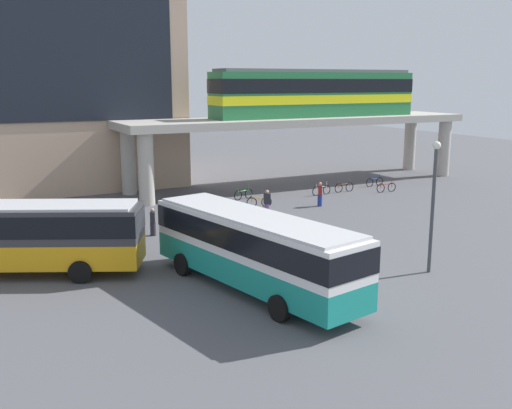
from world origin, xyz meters
The scene contains 15 objects.
ground_plane centered at (0.00, 10.00, 0.00)m, with size 120.00×120.00×0.00m, color #515156.
elevated_platform centered at (12.66, 19.10, 4.79)m, with size 30.24×6.09×5.59m.
train centered at (14.05, 19.10, 7.56)m, with size 18.17×2.96×3.84m.
bus_main centered at (-2.52, -1.78, 1.99)m, with size 4.64×11.32×3.22m.
bus_secondary centered at (-10.91, 4.92, 1.99)m, with size 11.03×7.14×3.22m.
bicycle_green centered at (5.61, 15.55, 0.36)m, with size 1.74×0.54×1.04m.
bicycle_silver centered at (11.59, 14.26, 0.36)m, with size 1.78×0.27×1.04m.
bicycle_orange centered at (5.33, 12.55, 0.36)m, with size 1.75×0.48×1.04m.
bicycle_red centered at (16.75, 12.91, 0.36)m, with size 1.79×0.17×1.04m.
bicycle_brown centered at (13.87, 14.48, 0.36)m, with size 1.79×0.08×1.04m.
bicycle_blue centered at (17.60, 15.39, 0.36)m, with size 1.79×0.13×1.04m.
pedestrian_waiting_near_stop centered at (9.23, 10.91, 0.79)m, with size 0.44×0.48×1.69m.
pedestrian_near_building centered at (-3.47, 8.64, 0.73)m, with size 0.39×0.47×1.57m.
pedestrian_at_kerb centered at (4.37, 9.66, 0.83)m, with size 0.45×0.35×1.77m.
lamp_post centered at (5.65, -3.36, 3.54)m, with size 0.36×0.36×5.95m.
Camera 1 is at (-13.07, -22.28, 8.53)m, focal length 41.13 mm.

